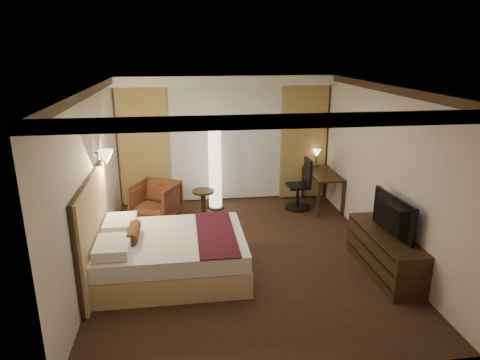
{
  "coord_description": "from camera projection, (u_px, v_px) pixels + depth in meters",
  "views": [
    {
      "loc": [
        -0.93,
        -6.24,
        3.25
      ],
      "look_at": [
        0.0,
        0.4,
        1.15
      ],
      "focal_mm": 32.0,
      "sensor_mm": 36.0,
      "label": 1
    }
  ],
  "objects": [
    {
      "name": "floor",
      "position": [
        243.0,
        254.0,
        6.99
      ],
      "size": [
        4.5,
        5.5,
        0.01
      ],
      "primitive_type": "cube",
      "color": "#2E2012",
      "rests_on": "ground"
    },
    {
      "name": "ceiling",
      "position": [
        244.0,
        86.0,
        6.18
      ],
      "size": [
        4.5,
        5.5,
        0.01
      ],
      "primitive_type": "cube",
      "color": "white",
      "rests_on": "back_wall"
    },
    {
      "name": "back_wall",
      "position": [
        225.0,
        139.0,
        9.19
      ],
      "size": [
        4.5,
        0.02,
        2.7
      ],
      "primitive_type": "cube",
      "color": "beige",
      "rests_on": "floor"
    },
    {
      "name": "left_wall",
      "position": [
        93.0,
        181.0,
        6.29
      ],
      "size": [
        0.02,
        5.5,
        2.7
      ],
      "primitive_type": "cube",
      "color": "beige",
      "rests_on": "floor"
    },
    {
      "name": "right_wall",
      "position": [
        382.0,
        170.0,
        6.88
      ],
      "size": [
        0.02,
        5.5,
        2.7
      ],
      "primitive_type": "cube",
      "color": "beige",
      "rests_on": "floor"
    },
    {
      "name": "crown_molding",
      "position": [
        244.0,
        90.0,
        6.2
      ],
      "size": [
        4.5,
        5.5,
        0.12
      ],
      "primitive_type": null,
      "color": "black",
      "rests_on": "ceiling"
    },
    {
      "name": "soffit",
      "position": [
        226.0,
        80.0,
        8.58
      ],
      "size": [
        4.5,
        0.5,
        0.2
      ],
      "primitive_type": "cube",
      "color": "white",
      "rests_on": "ceiling"
    },
    {
      "name": "curtain_sheer",
      "position": [
        225.0,
        144.0,
        9.14
      ],
      "size": [
        2.48,
        0.04,
        2.45
      ],
      "primitive_type": "cube",
      "color": "silver",
      "rests_on": "back_wall"
    },
    {
      "name": "curtain_left_drape",
      "position": [
        144.0,
        147.0,
        8.86
      ],
      "size": [
        1.0,
        0.14,
        2.45
      ],
      "primitive_type": "cube",
      "color": "tan",
      "rests_on": "back_wall"
    },
    {
      "name": "curtain_right_drape",
      "position": [
        303.0,
        142.0,
        9.31
      ],
      "size": [
        1.0,
        0.14,
        2.45
      ],
      "primitive_type": "cube",
      "color": "tan",
      "rests_on": "back_wall"
    },
    {
      "name": "wall_sconce",
      "position": [
        106.0,
        157.0,
        6.58
      ],
      "size": [
        0.24,
        0.24,
        0.24
      ],
      "primitive_type": null,
      "color": "white",
      "rests_on": "left_wall"
    },
    {
      "name": "bed",
      "position": [
        173.0,
        255.0,
        6.31
      ],
      "size": [
        2.13,
        1.67,
        0.62
      ],
      "primitive_type": null,
      "color": "white",
      "rests_on": "floor"
    },
    {
      "name": "headboard",
      "position": [
        94.0,
        232.0,
        6.03
      ],
      "size": [
        0.12,
        1.97,
        1.5
      ],
      "primitive_type": null,
      "color": "tan",
      "rests_on": "floor"
    },
    {
      "name": "armchair",
      "position": [
        156.0,
        199.0,
        8.31
      ],
      "size": [
        1.04,
        1.01,
        0.81
      ],
      "primitive_type": "imported",
      "rotation": [
        0.0,
        0.0,
        -0.46
      ],
      "color": "#462015",
      "rests_on": "floor"
    },
    {
      "name": "side_table",
      "position": [
        203.0,
        202.0,
        8.65
      ],
      "size": [
        0.44,
        0.44,
        0.49
      ],
      "primitive_type": null,
      "color": "black",
      "rests_on": "floor"
    },
    {
      "name": "floor_lamp",
      "position": [
        215.0,
        170.0,
        8.75
      ],
      "size": [
        0.35,
        0.35,
        1.67
      ],
      "primitive_type": null,
      "color": "white",
      "rests_on": "floor"
    },
    {
      "name": "desk",
      "position": [
        322.0,
        190.0,
        8.97
      ],
      "size": [
        0.55,
        1.23,
        0.75
      ],
      "primitive_type": null,
      "color": "black",
      "rests_on": "floor"
    },
    {
      "name": "desk_lamp",
      "position": [
        316.0,
        159.0,
        9.25
      ],
      "size": [
        0.18,
        0.18,
        0.34
      ],
      "primitive_type": null,
      "color": "#FFD899",
      "rests_on": "desk"
    },
    {
      "name": "office_chair",
      "position": [
        298.0,
        184.0,
        8.81
      ],
      "size": [
        0.54,
        0.54,
        1.07
      ],
      "primitive_type": null,
      "rotation": [
        0.0,
        0.0,
        0.04
      ],
      "color": "black",
      "rests_on": "floor"
    },
    {
      "name": "dresser",
      "position": [
        385.0,
        253.0,
        6.35
      ],
      "size": [
        0.5,
        1.65,
        0.64
      ],
      "primitive_type": null,
      "color": "black",
      "rests_on": "floor"
    },
    {
      "name": "television",
      "position": [
        387.0,
        214.0,
        6.16
      ],
      "size": [
        0.68,
        1.09,
        0.14
      ],
      "primitive_type": "imported",
      "rotation": [
        0.0,
        0.0,
        1.64
      ],
      "color": "black",
      "rests_on": "dresser"
    }
  ]
}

